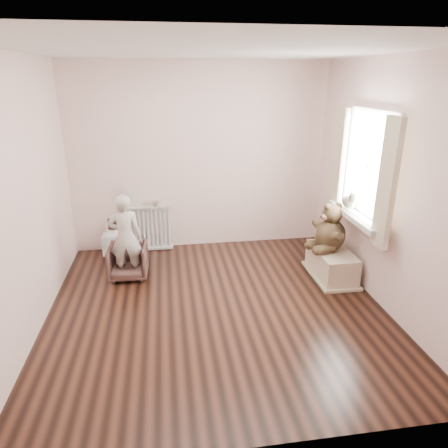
{
  "coord_description": "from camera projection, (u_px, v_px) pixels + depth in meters",
  "views": [
    {
      "loc": [
        -0.48,
        -3.77,
        2.37
      ],
      "look_at": [
        0.15,
        0.45,
        0.8
      ],
      "focal_mm": 32.0,
      "sensor_mm": 36.0,
      "label": 1
    }
  ],
  "objects": [
    {
      "name": "toy_vanity",
      "position": [
        114.0,
        235.0,
        5.65
      ],
      "size": [
        0.33,
        0.24,
        0.52
      ],
      "primitive_type": "cube",
      "color": "silver",
      "rests_on": "floor"
    },
    {
      "name": "front_wall",
      "position": [
        256.0,
        278.0,
        2.27
      ],
      "size": [
        3.6,
        0.02,
        2.6
      ],
      "primitive_type": "cube",
      "color": "white",
      "rests_on": "ground"
    },
    {
      "name": "curtain_left",
      "position": [
        387.0,
        185.0,
        3.88
      ],
      "size": [
        0.06,
        0.26,
        1.3
      ],
      "primitive_type": "cube",
      "color": "beige",
      "rests_on": "right_wall"
    },
    {
      "name": "back_wall",
      "position": [
        199.0,
        159.0,
        5.61
      ],
      "size": [
        3.6,
        0.02,
        2.6
      ],
      "primitive_type": "cube",
      "color": "white",
      "rests_on": "ground"
    },
    {
      "name": "curtain_right",
      "position": [
        339.0,
        162.0,
        4.94
      ],
      "size": [
        0.06,
        0.26,
        1.3
      ],
      "primitive_type": "cube",
      "color": "beige",
      "rests_on": "right_wall"
    },
    {
      "name": "armchair",
      "position": [
        128.0,
        261.0,
        4.98
      ],
      "size": [
        0.48,
        0.49,
        0.43
      ],
      "primitive_type": "imported",
      "rotation": [
        0.0,
        0.0,
        -0.05
      ],
      "color": "#51332C",
      "rests_on": "floor"
    },
    {
      "name": "ceiling",
      "position": [
        215.0,
        50.0,
        3.49
      ],
      "size": [
        3.6,
        3.6,
        0.01
      ],
      "primitive_type": "cube",
      "color": "white",
      "rests_on": "ground"
    },
    {
      "name": "right_wall",
      "position": [
        386.0,
        186.0,
        4.19
      ],
      "size": [
        0.02,
        3.6,
        2.6
      ],
      "primitive_type": "cube",
      "color": "white",
      "rests_on": "ground"
    },
    {
      "name": "radiator",
      "position": [
        150.0,
        225.0,
        5.71
      ],
      "size": [
        0.63,
        0.12,
        0.67
      ],
      "primitive_type": "cube",
      "color": "silver",
      "rests_on": "floor"
    },
    {
      "name": "child",
      "position": [
        126.0,
        237.0,
        4.81
      ],
      "size": [
        0.41,
        0.28,
        1.08
      ],
      "primitive_type": "imported",
      "rotation": [
        0.0,
        0.0,
        3.09
      ],
      "color": "beige",
      "rests_on": "armchair"
    },
    {
      "name": "floor",
      "position": [
        217.0,
        307.0,
        4.39
      ],
      "size": [
        3.6,
        3.6,
        0.01
      ],
      "primitive_type": "cube",
      "color": "black",
      "rests_on": "ground"
    },
    {
      "name": "tin_a",
      "position": [
        156.0,
        204.0,
        5.62
      ],
      "size": [
        0.11,
        0.11,
        0.07
      ],
      "primitive_type": "cylinder",
      "color": "#A59E8C",
      "rests_on": "radiator"
    },
    {
      "name": "window_sill",
      "position": [
        356.0,
        216.0,
        4.6
      ],
      "size": [
        0.22,
        1.1,
        0.06
      ],
      "primitive_type": "cube",
      "color": "silver",
      "rests_on": "right_wall"
    },
    {
      "name": "teddy_bear",
      "position": [
        331.0,
        226.0,
        4.86
      ],
      "size": [
        0.55,
        0.46,
        0.59
      ],
      "primitive_type": null,
      "rotation": [
        0.0,
        0.0,
        0.21
      ],
      "color": "#322515",
      "rests_on": "toy_bench"
    },
    {
      "name": "plush_cat",
      "position": [
        350.0,
        201.0,
        4.72
      ],
      "size": [
        0.2,
        0.29,
        0.23
      ],
      "primitive_type": null,
      "rotation": [
        0.0,
        0.0,
        0.14
      ],
      "color": "gray",
      "rests_on": "window_sill"
    },
    {
      "name": "toy_bench",
      "position": [
        332.0,
        262.0,
        4.99
      ],
      "size": [
        0.41,
        0.77,
        0.36
      ],
      "primitive_type": "cube",
      "color": "beige",
      "rests_on": "floor"
    },
    {
      "name": "window",
      "position": [
        370.0,
        166.0,
        4.41
      ],
      "size": [
        0.03,
        0.9,
        1.1
      ],
      "primitive_type": "cube",
      "color": "white",
      "rests_on": "right_wall"
    },
    {
      "name": "paper_doll",
      "position": [
        134.0,
        196.0,
        5.53
      ],
      "size": [
        0.19,
        0.02,
        0.32
      ],
      "primitive_type": "cube",
      "color": "beige",
      "rests_on": "radiator"
    },
    {
      "name": "left_wall",
      "position": [
        23.0,
        201.0,
        3.69
      ],
      "size": [
        0.02,
        3.6,
        2.6
      ],
      "primitive_type": "cube",
      "color": "white",
      "rests_on": "ground"
    }
  ]
}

